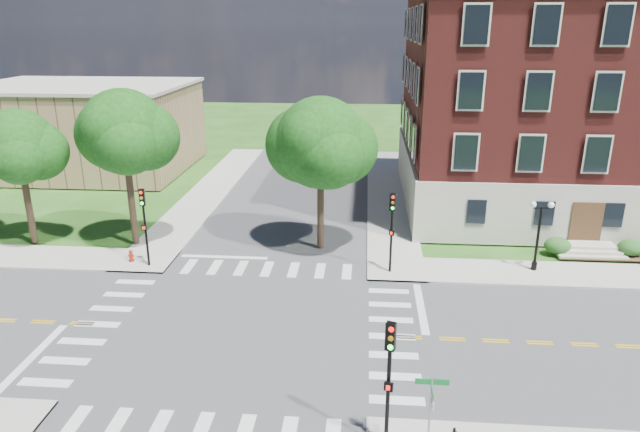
# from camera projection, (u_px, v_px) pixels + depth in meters

# --- Properties ---
(ground) EXTENTS (160.00, 160.00, 0.00)m
(ground) POSITION_uv_depth(u_px,v_px,m) (242.00, 331.00, 27.44)
(ground) COLOR #234914
(ground) RESTS_ON ground
(road_ew) EXTENTS (90.00, 12.00, 0.01)m
(road_ew) POSITION_uv_depth(u_px,v_px,m) (242.00, 330.00, 27.44)
(road_ew) COLOR #3D3D3F
(road_ew) RESTS_ON ground
(road_ns) EXTENTS (12.00, 90.00, 0.01)m
(road_ns) POSITION_uv_depth(u_px,v_px,m) (242.00, 330.00, 27.44)
(road_ns) COLOR #3D3D3F
(road_ns) RESTS_ON ground
(sidewalk_ne) EXTENTS (34.00, 34.00, 0.12)m
(sidewalk_ne) POSITION_uv_depth(u_px,v_px,m) (499.00, 229.00, 40.75)
(sidewalk_ne) COLOR #9E9B93
(sidewalk_ne) RESTS_ON ground
(sidewalk_nw) EXTENTS (34.00, 34.00, 0.12)m
(sidewalk_nw) POSITION_uv_depth(u_px,v_px,m) (84.00, 217.00, 43.09)
(sidewalk_nw) COLOR #9E9B93
(sidewalk_nw) RESTS_ON ground
(crosswalk_east) EXTENTS (2.20, 10.20, 0.02)m
(crosswalk_east) POSITION_uv_depth(u_px,v_px,m) (392.00, 337.00, 26.90)
(crosswalk_east) COLOR silver
(crosswalk_east) RESTS_ON ground
(stop_bar_east) EXTENTS (0.40, 5.50, 0.00)m
(stop_bar_east) POSITION_uv_depth(u_px,v_px,m) (421.00, 308.00, 29.60)
(stop_bar_east) COLOR silver
(stop_bar_east) RESTS_ON ground
(main_building) EXTENTS (30.60, 22.40, 16.50)m
(main_building) POSITION_uv_depth(u_px,v_px,m) (606.00, 101.00, 43.66)
(main_building) COLOR #BDB8A6
(main_building) RESTS_ON ground
(secondary_building) EXTENTS (20.40, 15.40, 8.30)m
(secondary_building) POSITION_uv_depth(u_px,v_px,m) (84.00, 127.00, 56.02)
(secondary_building) COLOR #987754
(secondary_building) RESTS_ON ground
(tree_b) EXTENTS (4.70, 4.70, 8.89)m
(tree_b) POSITION_uv_depth(u_px,v_px,m) (18.00, 146.00, 36.01)
(tree_b) COLOR #312118
(tree_b) RESTS_ON ground
(tree_c) EXTENTS (5.37, 5.37, 10.17)m
(tree_c) POSITION_uv_depth(u_px,v_px,m) (124.00, 132.00, 35.52)
(tree_c) COLOR #312118
(tree_c) RESTS_ON ground
(tree_d) EXTENTS (5.72, 5.72, 9.76)m
(tree_d) POSITION_uv_depth(u_px,v_px,m) (321.00, 143.00, 35.12)
(tree_d) COLOR #312118
(tree_d) RESTS_ON ground
(traffic_signal_se) EXTENTS (0.38, 0.45, 4.80)m
(traffic_signal_se) POSITION_uv_depth(u_px,v_px,m) (389.00, 369.00, 18.89)
(traffic_signal_se) COLOR black
(traffic_signal_se) RESTS_ON ground
(traffic_signal_ne) EXTENTS (0.38, 0.46, 4.80)m
(traffic_signal_ne) POSITION_uv_depth(u_px,v_px,m) (392.00, 223.00, 32.65)
(traffic_signal_ne) COLOR black
(traffic_signal_ne) RESTS_ON ground
(traffic_signal_nw) EXTENTS (0.35, 0.40, 4.80)m
(traffic_signal_nw) POSITION_uv_depth(u_px,v_px,m) (144.00, 217.00, 33.50)
(traffic_signal_nw) COLOR black
(traffic_signal_nw) RESTS_ON ground
(twin_lamp_west) EXTENTS (1.36, 0.36, 4.23)m
(twin_lamp_west) POSITION_uv_depth(u_px,v_px,m) (539.00, 232.00, 33.12)
(twin_lamp_west) COLOR black
(twin_lamp_west) RESTS_ON ground
(street_sign_pole) EXTENTS (1.10, 1.10, 3.10)m
(street_sign_pole) POSITION_uv_depth(u_px,v_px,m) (431.00, 403.00, 18.61)
(street_sign_pole) COLOR gray
(street_sign_pole) RESTS_ON ground
(fire_hydrant) EXTENTS (0.35, 0.35, 0.75)m
(fire_hydrant) POSITION_uv_depth(u_px,v_px,m) (131.00, 256.00, 34.95)
(fire_hydrant) COLOR maroon
(fire_hydrant) RESTS_ON ground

